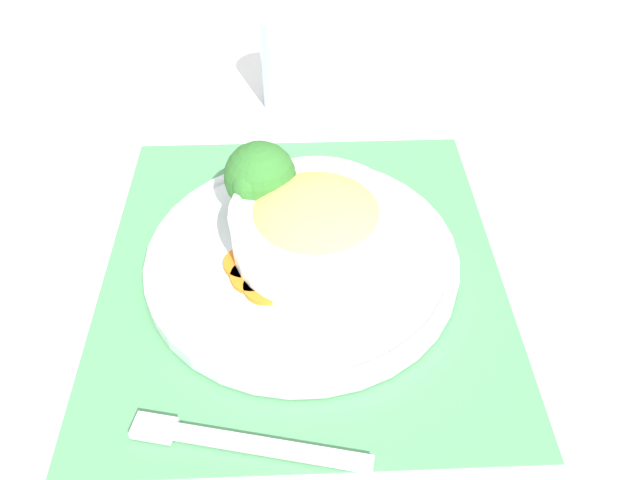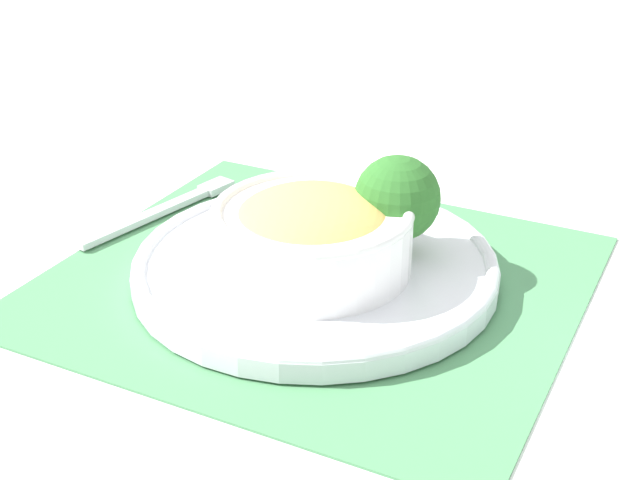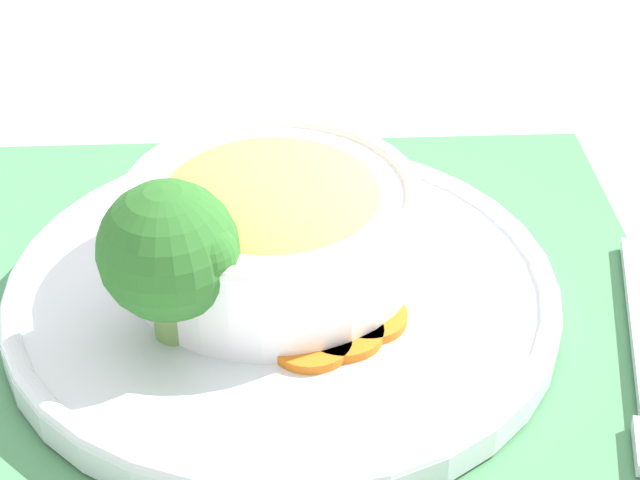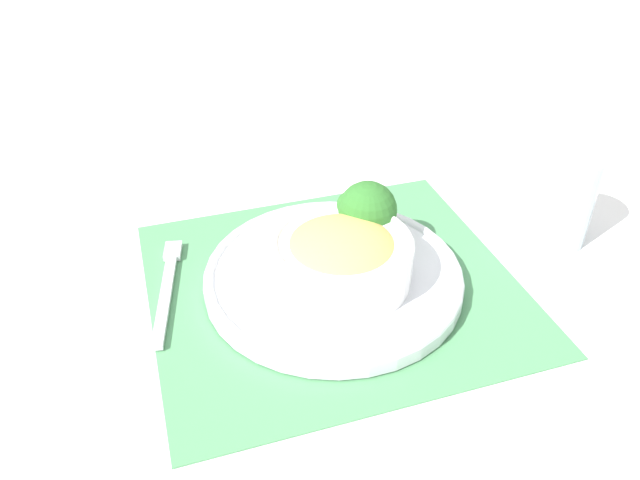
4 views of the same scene
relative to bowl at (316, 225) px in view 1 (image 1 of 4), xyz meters
The scene contains 10 objects.
ground_plane 0.05m from the bowl, 112.48° to the left, with size 4.00×4.00×0.00m, color white.
placemat 0.05m from the bowl, 112.48° to the left, with size 0.44×0.41×0.00m.
plate 0.04m from the bowl, 112.48° to the left, with size 0.29×0.29×0.02m.
bowl is the anchor object (origin of this frame).
broccoli_floret 0.07m from the bowl, 51.43° to the left, with size 0.07×0.07×0.08m.
carrot_slice_near 0.07m from the bowl, 109.96° to the left, with size 0.04×0.04×0.01m.
carrot_slice_middle 0.07m from the bowl, 125.20° to the left, with size 0.04×0.04×0.01m.
carrot_slice_far 0.07m from the bowl, 140.63° to the left, with size 0.04×0.04×0.01m.
water_glass 0.29m from the bowl, ahead, with size 0.08×0.08×0.12m.
fork 0.20m from the bowl, 163.43° to the left, with size 0.04×0.18×0.01m.
Camera 1 is at (-0.41, -0.04, 0.44)m, focal length 35.00 mm.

